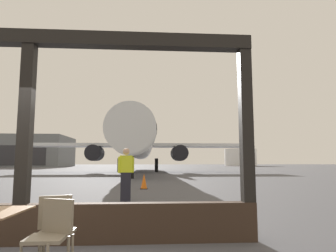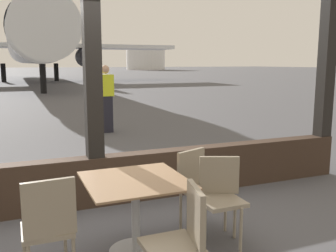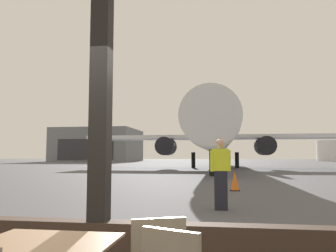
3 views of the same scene
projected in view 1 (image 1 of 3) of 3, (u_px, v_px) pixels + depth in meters
ground_plane at (133, 171)px, 44.37m from camera, size 220.00×220.00×0.00m
window_frame at (23, 164)px, 4.89m from camera, size 7.59×0.24×3.50m
cafe_chair_window_right at (56, 225)px, 3.74m from camera, size 0.50×0.50×0.87m
cafe_chair_aisle_left at (51, 231)px, 3.37m from camera, size 0.50×0.50×0.87m
airplane at (138, 143)px, 37.83m from camera, size 27.55×35.70×10.56m
ground_crew_worker at (126, 174)px, 9.88m from camera, size 0.50×0.33×1.74m
traffic_cone at (144, 182)px, 14.51m from camera, size 0.36×0.36×0.75m
distant_hangar at (31, 151)px, 82.88m from camera, size 19.55×18.03×8.22m
fuel_storage_tank at (240, 157)px, 96.00m from camera, size 9.98×9.98×5.32m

